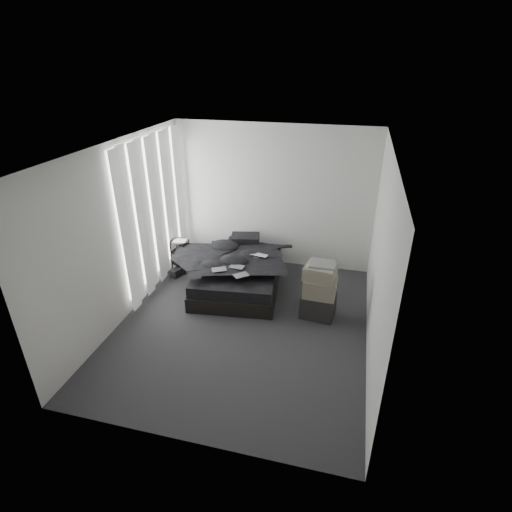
% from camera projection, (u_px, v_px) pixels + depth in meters
% --- Properties ---
extents(floor, '(3.60, 4.20, 0.01)m').
position_uv_depth(floor, '(243.00, 324.00, 5.99)').
color(floor, '#2C2C2E').
rests_on(floor, ground).
extents(ceiling, '(3.60, 4.20, 0.01)m').
position_uv_depth(ceiling, '(240.00, 149.00, 4.81)').
color(ceiling, white).
rests_on(ceiling, ground).
extents(wall_back, '(3.60, 0.01, 2.60)m').
position_uv_depth(wall_back, '(274.00, 197.00, 7.21)').
color(wall_back, silver).
rests_on(wall_back, ground).
extents(wall_front, '(3.60, 0.01, 2.60)m').
position_uv_depth(wall_front, '(177.00, 343.00, 3.58)').
color(wall_front, silver).
rests_on(wall_front, ground).
extents(wall_left, '(0.01, 4.20, 2.60)m').
position_uv_depth(wall_left, '(122.00, 233.00, 5.79)').
color(wall_left, silver).
rests_on(wall_left, ground).
extents(wall_right, '(0.01, 4.20, 2.60)m').
position_uv_depth(wall_right, '(379.00, 261.00, 5.00)').
color(wall_right, silver).
rests_on(wall_right, ground).
extents(window_left, '(0.02, 2.00, 2.30)m').
position_uv_depth(window_left, '(152.00, 209.00, 6.54)').
color(window_left, white).
rests_on(window_left, wall_left).
extents(curtain_left, '(0.06, 2.12, 2.48)m').
position_uv_depth(curtain_left, '(156.00, 213.00, 6.56)').
color(curtain_left, white).
rests_on(curtain_left, wall_left).
extents(bed, '(1.56, 1.94, 0.25)m').
position_uv_depth(bed, '(239.00, 280.00, 6.89)').
color(bed, black).
rests_on(bed, floor).
extents(mattress, '(1.50, 1.89, 0.19)m').
position_uv_depth(mattress, '(238.00, 269.00, 6.79)').
color(mattress, black).
rests_on(mattress, bed).
extents(duvet, '(1.49, 1.68, 0.21)m').
position_uv_depth(duvet, '(238.00, 260.00, 6.66)').
color(duvet, black).
rests_on(duvet, mattress).
extents(pillow_lower, '(0.58, 0.43, 0.12)m').
position_uv_depth(pillow_lower, '(242.00, 243.00, 7.35)').
color(pillow_lower, black).
rests_on(pillow_lower, mattress).
extents(pillow_upper, '(0.57, 0.45, 0.11)m').
position_uv_depth(pillow_upper, '(245.00, 238.00, 7.27)').
color(pillow_upper, black).
rests_on(pillow_upper, pillow_lower).
extents(laptop, '(0.32, 0.24, 0.02)m').
position_uv_depth(laptop, '(258.00, 253.00, 6.65)').
color(laptop, silver).
rests_on(laptop, duvet).
extents(comic_a, '(0.27, 0.24, 0.01)m').
position_uv_depth(comic_a, '(219.00, 266.00, 6.25)').
color(comic_a, black).
rests_on(comic_a, duvet).
extents(comic_b, '(0.24, 0.17, 0.01)m').
position_uv_depth(comic_b, '(237.00, 263.00, 6.34)').
color(comic_b, black).
rests_on(comic_b, duvet).
extents(comic_c, '(0.27, 0.26, 0.01)m').
position_uv_depth(comic_c, '(241.00, 271.00, 6.09)').
color(comic_c, black).
rests_on(comic_c, duvet).
extents(side_stand, '(0.34, 0.34, 0.60)m').
position_uv_depth(side_stand, '(181.00, 256.00, 7.33)').
color(side_stand, black).
rests_on(side_stand, floor).
extents(papers, '(0.26, 0.20, 0.01)m').
position_uv_depth(papers, '(179.00, 241.00, 7.18)').
color(papers, white).
rests_on(papers, side_stand).
extents(floor_books, '(0.21, 0.25, 0.15)m').
position_uv_depth(floor_books, '(176.00, 272.00, 7.25)').
color(floor_books, black).
rests_on(floor_books, floor).
extents(box_lower, '(0.54, 0.44, 0.37)m').
position_uv_depth(box_lower, '(318.00, 305.00, 6.11)').
color(box_lower, black).
rests_on(box_lower, floor).
extents(box_mid, '(0.48, 0.39, 0.28)m').
position_uv_depth(box_mid, '(320.00, 287.00, 5.94)').
color(box_mid, '#6B6454').
rests_on(box_mid, box_lower).
extents(box_upper, '(0.50, 0.43, 0.20)m').
position_uv_depth(box_upper, '(320.00, 273.00, 5.85)').
color(box_upper, '#6B6454').
rests_on(box_upper, box_mid).
extents(art_book_white, '(0.41, 0.34, 0.04)m').
position_uv_depth(art_book_white, '(321.00, 266.00, 5.79)').
color(art_book_white, silver).
rests_on(art_book_white, box_upper).
extents(art_book_snake, '(0.37, 0.30, 0.03)m').
position_uv_depth(art_book_snake, '(322.00, 264.00, 5.77)').
color(art_book_snake, silver).
rests_on(art_book_snake, art_book_white).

